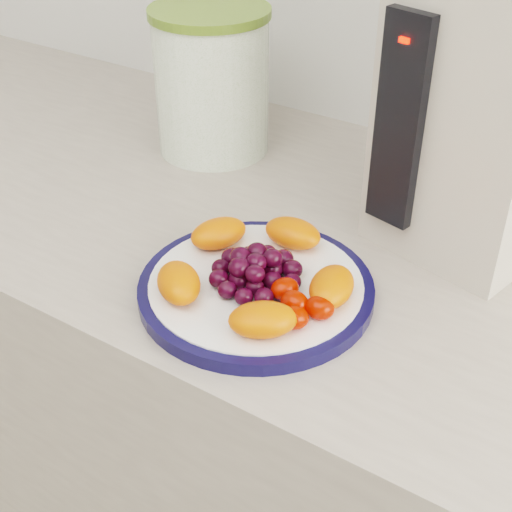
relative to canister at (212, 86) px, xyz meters
The scene contains 10 objects.
counter 0.59m from the canister, 30.43° to the right, with size 3.50×0.60×0.90m, color #ACA091.
cabinet_face 0.61m from the canister, 30.43° to the right, with size 3.48×0.58×0.84m, color #927951.
plate_rim 0.37m from the canister, 47.10° to the right, with size 0.25×0.25×0.01m, color #0D0E38.
plate_face 0.37m from the canister, 47.10° to the right, with size 0.23×0.23×0.02m, color white.
canister is the anchor object (origin of this frame).
canister_lid 0.10m from the canister, behind, with size 0.17×0.17×0.01m, color olive.
appliance_body 0.40m from the canister, ahead, with size 0.18×0.25×0.31m, color beige.
appliance_panel 0.35m from the canister, 19.24° to the right, with size 0.05×0.02×0.23m, color black.
appliance_led 0.38m from the canister, 20.84° to the right, with size 0.01×0.01×0.01m, color #FF0C05.
fruit_plate 0.37m from the canister, 46.57° to the right, with size 0.22×0.21×0.04m.
Camera 1 is at (0.39, 0.54, 1.36)m, focal length 50.00 mm.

